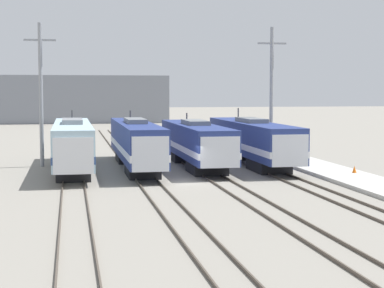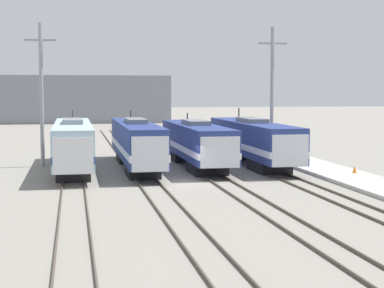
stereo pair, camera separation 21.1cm
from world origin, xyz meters
name	(u,v)px [view 1 (the left image)]	position (x,y,z in m)	size (l,w,h in m)	color
ground_plane	(185,183)	(0.00, 0.00, 0.00)	(400.00, 400.00, 0.00)	gray
rail_pair_far_left	(74,185)	(-7.61, 0.00, 0.07)	(1.50, 120.00, 0.15)	#4C4238
rail_pair_center_left	(149,183)	(-2.54, 0.00, 0.07)	(1.51, 120.00, 0.15)	#4C4238
rail_pair_center_right	(221,181)	(2.54, 0.00, 0.07)	(1.51, 120.00, 0.15)	#4C4238
rail_pair_far_right	(289,179)	(7.61, 0.00, 0.07)	(1.50, 120.00, 0.15)	#4C4238
locomotive_far_left	(73,144)	(-7.61, 7.88, 2.13)	(2.89, 19.52, 4.70)	#232326
locomotive_center_left	(136,143)	(-2.54, 8.40, 2.12)	(2.76, 20.03, 4.63)	black
locomotive_center_right	(197,143)	(2.54, 8.67, 2.02)	(3.12, 18.22, 4.38)	black
locomotive_far_right	(253,141)	(7.61, 9.42, 2.07)	(2.97, 20.10, 4.76)	black
catenary_tower_left	(41,92)	(-10.13, 11.60, 6.22)	(2.62, 0.33, 11.99)	gray
catenary_tower_right	(271,92)	(9.93, 11.60, 6.22)	(2.62, 0.33, 11.99)	gray
platform	(348,176)	(12.05, 0.00, 0.13)	(4.00, 120.00, 0.26)	#B7B5AD
traffic_cone	(354,169)	(13.00, 0.93, 0.52)	(0.33, 0.33, 0.52)	orange
depot_building	(64,99)	(-8.92, 86.80, 4.67)	(40.91, 10.17, 9.33)	gray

